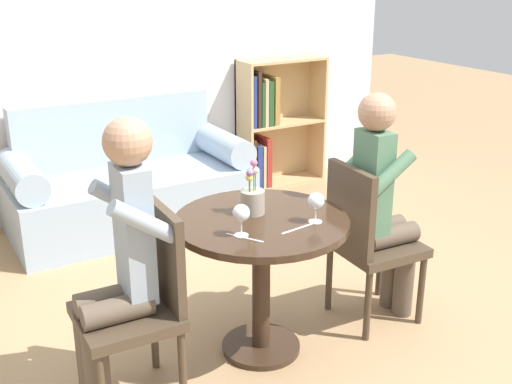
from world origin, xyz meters
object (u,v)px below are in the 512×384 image
Objects in this scene: chair_right at (367,237)px; wine_glass_left at (241,214)px; couch at (129,185)px; bookshelf_right at (270,124)px; flower_vase at (253,198)px; person_left at (119,262)px; person_right at (383,205)px; wine_glass_right at (316,202)px; chair_left at (142,299)px.

wine_glass_left is (-0.81, -0.09, 0.33)m from chair_right.
couch is 1.44m from bookshelf_right.
chair_right is 0.88m from wine_glass_left.
person_left is at bearing -170.25° from flower_vase.
wine_glass_right is at bearing 106.23° from person_right.
wine_glass_left is at bearing 82.04° from chair_left.
bookshelf_right reaches higher than flower_vase.
bookshelf_right is at bearing -16.04° from chair_right.
couch is at bearing 163.77° from chair_left.
bookshelf_right is 7.41× the size of wine_glass_left.
chair_right is at bearing -71.87° from couch.
chair_left is at bearing 88.77° from person_left.
couch is 2.06m from chair_left.
wine_glass_right is at bearing -51.34° from flower_vase.
chair_left is 3.29× the size of flower_vase.
bookshelf_right reaches higher than chair_right.
person_right is 0.74m from flower_vase.
couch is 2.14m from wine_glass_right.
chair_right is at bearing 92.19° from person_left.
person_left is 0.56m from wine_glass_left.
person_right is at bearing -91.93° from chair_right.
person_left is at bearing 92.98° from person_right.
chair_right is 0.56m from wine_glass_right.
wine_glass_left is at bearing -95.02° from couch.
couch reaches higher than chair_left.
person_right reaches higher than chair_left.
chair_right is at bearing 16.86° from wine_glass_right.
bookshelf_right is at bearing 139.40° from chair_left.
chair_right is at bearing 6.51° from wine_glass_left.
bookshelf_right is 7.55× the size of wine_glass_right.
wine_glass_left is 0.54× the size of flower_vase.
person_left is at bearing 171.33° from wine_glass_left.
person_right reaches higher than flower_vase.
wine_glass_left is at bearing 83.09° from person_left.
couch is 11.56× the size of wine_glass_left.
chair_right is (-0.76, -2.21, -0.05)m from bookshelf_right.
chair_left is 1.00× the size of chair_right.
person_left is 0.74m from flower_vase.
chair_right is at bearing 92.43° from chair_left.
couch is 1.36× the size of person_right.
couch is at bearing 20.99° from chair_right.
wine_glass_left is (-0.18, -2.03, 0.51)m from couch.
person_left reaches higher than wine_glass_right.
wine_glass_right is 0.32m from flower_vase.
flower_vase reaches higher than chair_left.
wine_glass_left reaches higher than wine_glass_right.
chair_right is at bearing 88.07° from person_right.
person_left is at bearing 93.30° from chair_right.
bookshelf_right is 0.87× the size of person_right.
couch is 1.89m from flower_vase.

